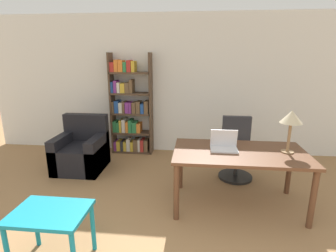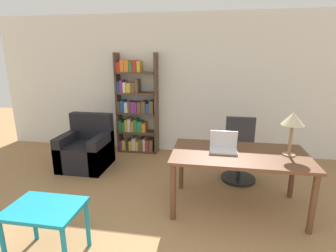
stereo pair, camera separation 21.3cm
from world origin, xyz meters
TOP-DOWN VIEW (x-y plane):
  - wall_back at (0.00, 4.53)m, footprint 8.00×0.06m
  - desk at (0.80, 2.53)m, footprint 1.66×0.91m
  - laptop at (0.60, 2.58)m, footprint 0.34×0.24m
  - table_lamp at (1.38, 2.56)m, footprint 0.26×0.26m
  - office_chair at (0.90, 3.41)m, footprint 0.54×0.54m
  - side_table_blue at (-1.07, 1.32)m, footprint 0.68×0.49m
  - armchair at (-1.72, 3.43)m, footprint 0.78×0.78m
  - bookshelf at (-1.08, 4.34)m, footprint 0.81×0.28m

SIDE VIEW (x-z plane):
  - armchair at x=-1.72m, z-range -0.16..0.76m
  - office_chair at x=0.90m, z-range -0.05..0.93m
  - side_table_blue at x=-1.07m, z-range 0.19..0.75m
  - desk at x=0.80m, z-range 0.29..1.04m
  - laptop at x=0.60m, z-range 0.69..0.94m
  - bookshelf at x=-1.08m, z-range -0.12..1.86m
  - table_lamp at x=1.38m, z-range 0.92..1.45m
  - wall_back at x=0.00m, z-range 0.00..2.70m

